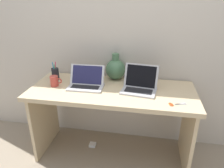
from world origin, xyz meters
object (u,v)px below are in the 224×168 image
Objects in this scene: green_vase at (115,69)px; pen_cup at (55,74)px; laptop_right at (140,84)px; laptop_left at (86,81)px; power_brick at (93,145)px; coffee_mug at (54,81)px; scissors at (174,104)px.

green_vase reaches higher than pen_cup.
laptop_right is 0.35m from green_vase.
laptop_left is 0.50m from laptop_right.
laptop_right is at bearing -41.66° from green_vase.
laptop_left is at bearing -108.03° from power_brick.
laptop_right is at bearing -7.02° from pen_cup.
coffee_mug is at bearing -176.53° from laptop_right.
laptop_right is at bearing 0.79° from laptop_left.
laptop_left reaches higher than coffee_mug.
laptop_left is 0.31m from coffee_mug.
scissors is (0.29, -0.23, -0.06)m from laptop_right.
scissors is 1.10m from power_brick.
pen_cup is at bearing 110.91° from coffee_mug.
coffee_mug is (-0.54, -0.28, -0.06)m from green_vase.
laptop_right is 2.87× the size of coffee_mug.
coffee_mug is at bearing -164.06° from power_brick.
green_vase is 0.73m from scissors.
pen_cup reaches higher than coffee_mug.
scissors is at bearing -15.60° from laptop_left.
laptop_left is 0.79m from power_brick.
power_brick is (0.32, 0.09, -0.78)m from coffee_mug.
power_brick is at bearing 160.79° from scissors.
green_vase is 0.62m from pen_cup.
power_brick is (0.38, -0.06, -0.80)m from pen_cup.
scissors is (1.09, -0.18, -0.05)m from coffee_mug.
laptop_right is at bearing -4.98° from power_brick.
laptop_left is at bearing -134.79° from green_vase.
laptop_right is 1.76× the size of pen_cup.
green_vase is 2.32× the size of coffee_mug.
laptop_right is (0.50, 0.01, 0.01)m from laptop_left.
laptop_left reaches higher than power_brick.
laptop_left is 0.38m from pen_cup.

